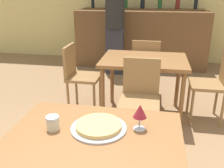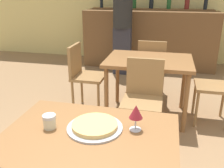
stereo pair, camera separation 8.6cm
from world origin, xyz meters
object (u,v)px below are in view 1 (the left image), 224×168
(cheese_shaker, at_px, (53,123))
(pizza_tray, at_px, (99,127))
(wine_glass, at_px, (140,112))
(chair_far_side_right, at_px, (215,81))
(chair_far_side_front, at_px, (140,94))
(chair_far_side_left, at_px, (78,73))
(chair_far_side_back, at_px, (146,64))
(person_standing, at_px, (115,20))

(cheese_shaker, bearing_deg, pizza_tray, 11.19)
(pizza_tray, bearing_deg, wine_glass, 10.14)
(wine_glass, bearing_deg, chair_far_side_right, 64.67)
(chair_far_side_front, height_order, chair_far_side_left, same)
(cheese_shaker, bearing_deg, chair_far_side_right, 53.63)
(pizza_tray, bearing_deg, chair_far_side_left, 111.58)
(chair_far_side_front, height_order, cheese_shaker, chair_far_side_front)
(wine_glass, bearing_deg, cheese_shaker, -169.31)
(pizza_tray, bearing_deg, chair_far_side_back, 85.55)
(chair_far_side_front, bearing_deg, wine_glass, -86.68)
(chair_far_side_front, height_order, person_standing, person_standing)
(chair_far_side_back, height_order, cheese_shaker, chair_far_side_back)
(chair_far_side_front, bearing_deg, chair_far_side_left, 146.50)
(chair_far_side_back, bearing_deg, chair_far_side_left, 33.50)
(chair_far_side_front, bearing_deg, chair_far_side_right, 33.50)
(chair_far_side_back, bearing_deg, pizza_tray, 85.55)
(cheese_shaker, bearing_deg, wine_glass, 10.69)
(pizza_tray, height_order, cheese_shaker, cheese_shaker)
(chair_far_side_right, relative_size, cheese_shaker, 10.21)
(chair_far_side_right, height_order, pizza_tray, chair_far_side_right)
(chair_far_side_back, relative_size, person_standing, 0.48)
(cheese_shaker, bearing_deg, chair_far_side_front, 69.63)
(person_standing, distance_m, wine_glass, 3.28)
(chair_far_side_right, relative_size, person_standing, 0.48)
(chair_far_side_left, bearing_deg, person_standing, -7.51)
(chair_far_side_front, relative_size, pizza_tray, 2.63)
(chair_far_side_right, height_order, person_standing, person_standing)
(chair_far_side_back, height_order, chair_far_side_right, same)
(chair_far_side_front, relative_size, cheese_shaker, 10.21)
(wine_glass, bearing_deg, chair_far_side_front, 93.32)
(chair_far_side_front, distance_m, chair_far_side_left, 1.00)
(cheese_shaker, xyz_separation_m, person_standing, (-0.19, 3.30, 0.19))
(person_standing, bearing_deg, chair_far_side_front, -73.74)
(chair_far_side_front, xyz_separation_m, wine_glass, (0.06, -1.07, 0.35))
(cheese_shaker, distance_m, person_standing, 3.31)
(chair_far_side_right, bearing_deg, chair_far_side_left, -90.00)
(chair_far_side_left, height_order, chair_far_side_right, same)
(chair_far_side_right, xyz_separation_m, pizza_tray, (-1.00, -1.67, 0.26))
(chair_far_side_right, bearing_deg, chair_far_side_front, -56.50)
(chair_far_side_back, xyz_separation_m, chair_far_side_left, (-0.83, -0.55, 0.00))
(chair_far_side_back, xyz_separation_m, wine_glass, (0.06, -2.18, 0.35))
(chair_far_side_left, xyz_separation_m, chair_far_side_right, (1.66, 0.00, 0.00))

